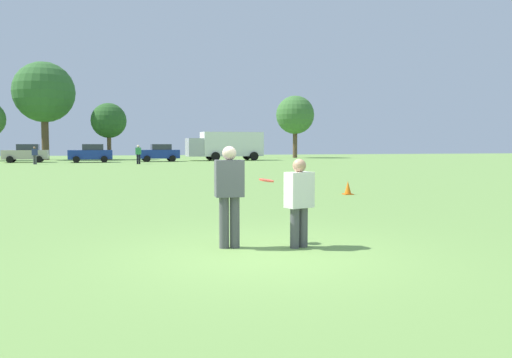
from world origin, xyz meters
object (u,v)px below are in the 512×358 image
(parked_car_mid_right, at_px, (159,153))
(box_truck, at_px, (226,145))
(bystander_sideline_watcher, at_px, (35,154))
(frisbee, at_px, (266,180))
(parked_car_mid_left, at_px, (26,153))
(player_thrower, at_px, (229,191))
(traffic_cone, at_px, (348,188))
(player_defender, at_px, (299,198))
(parked_car_center, at_px, (91,153))
(bystander_far_jogger, at_px, (138,153))

(parked_car_mid_right, height_order, box_truck, box_truck)
(box_truck, relative_size, bystander_sideline_watcher, 5.38)
(frisbee, bearing_deg, parked_car_mid_left, 103.31)
(parked_car_mid_left, bearing_deg, frisbee, -76.69)
(player_thrower, relative_size, frisbee, 6.34)
(frisbee, distance_m, box_truck, 48.62)
(traffic_cone, xyz_separation_m, parked_car_mid_right, (-3.33, 37.90, 0.69))
(traffic_cone, distance_m, parked_car_mid_left, 41.96)
(player_defender, distance_m, parked_car_center, 45.65)
(parked_car_center, relative_size, bystander_sideline_watcher, 2.68)
(parked_car_mid_left, bearing_deg, parked_car_mid_right, -3.28)
(parked_car_mid_left, height_order, bystander_sideline_watcher, parked_car_mid_left)
(bystander_sideline_watcher, relative_size, bystander_far_jogger, 0.92)
(player_defender, bearing_deg, traffic_cone, 59.30)
(player_defender, distance_m, frisbee, 0.74)
(player_defender, height_order, box_truck, box_truck)
(frisbee, bearing_deg, parked_car_mid_right, 87.47)
(traffic_cone, height_order, box_truck, box_truck)
(frisbee, bearing_deg, traffic_cone, 55.44)
(player_thrower, relative_size, bystander_sideline_watcher, 1.09)
(player_thrower, relative_size, traffic_cone, 3.61)
(bystander_sideline_watcher, bearing_deg, player_defender, -76.63)
(frisbee, height_order, parked_car_mid_right, parked_car_mid_right)
(parked_car_mid_left, xyz_separation_m, bystander_sideline_watcher, (1.56, -5.57, -0.02))
(frisbee, bearing_deg, player_defender, -52.35)
(player_thrower, xyz_separation_m, frisbee, (0.73, 0.25, 0.15))
(box_truck, bearing_deg, traffic_cone, -96.15)
(parked_car_mid_right, xyz_separation_m, box_truck, (7.63, 1.98, 0.83))
(parked_car_mid_left, height_order, bystander_far_jogger, parked_car_mid_left)
(traffic_cone, xyz_separation_m, bystander_sideline_watcher, (-14.77, 33.07, 0.67))
(player_thrower, distance_m, traffic_cone, 10.10)
(parked_car_mid_left, relative_size, parked_car_center, 1.00)
(parked_car_mid_left, bearing_deg, traffic_cone, -67.09)
(parked_car_mid_right, distance_m, bystander_far_jogger, 7.18)
(bystander_far_jogger, bearing_deg, player_thrower, -90.45)
(bystander_sideline_watcher, bearing_deg, parked_car_center, 40.50)
(frisbee, xyz_separation_m, parked_car_mid_right, (2.02, 45.67, -0.20))
(box_truck, bearing_deg, frisbee, -101.46)
(parked_car_center, bearing_deg, bystander_far_jogger, -53.50)
(parked_car_center, bearing_deg, player_defender, -83.46)
(parked_car_mid_left, xyz_separation_m, parked_car_center, (6.20, -1.61, 0.00))
(frisbee, height_order, box_truck, box_truck)
(traffic_cone, bearing_deg, parked_car_center, 105.31)
(player_thrower, distance_m, parked_car_mid_right, 46.00)
(frisbee, bearing_deg, bystander_far_jogger, 90.62)
(frisbee, bearing_deg, parked_car_center, 96.09)
(player_thrower, bearing_deg, frisbee, 18.59)
(box_truck, relative_size, bystander_far_jogger, 4.95)
(box_truck, xyz_separation_m, bystander_sideline_watcher, (-19.07, -6.80, -0.85))
(parked_car_center, xyz_separation_m, parked_car_mid_right, (6.80, 0.86, 0.00))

